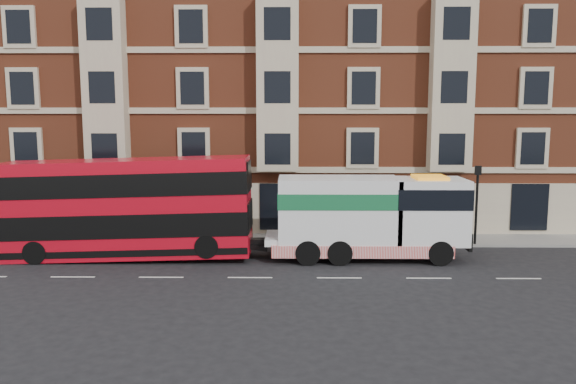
# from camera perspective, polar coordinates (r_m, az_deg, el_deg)

# --- Properties ---
(ground) EXTENTS (120.00, 120.00, 0.00)m
(ground) POSITION_cam_1_polar(r_m,az_deg,el_deg) (25.49, -3.87, -8.68)
(ground) COLOR black
(ground) RESTS_ON ground
(sidewalk) EXTENTS (90.00, 3.00, 0.15)m
(sidewalk) POSITION_cam_1_polar(r_m,az_deg,el_deg) (32.72, -2.83, -4.84)
(sidewalk) COLOR slate
(sidewalk) RESTS_ON ground
(victorian_terrace) EXTENTS (45.00, 12.00, 20.40)m
(victorian_terrace) POSITION_cam_1_polar(r_m,az_deg,el_deg) (39.50, -1.50, 11.91)
(victorian_terrace) COLOR brown
(victorian_terrace) RESTS_ON ground
(lamp_post_west) EXTENTS (0.35, 0.15, 4.35)m
(lamp_post_west) POSITION_cam_1_polar(r_m,az_deg,el_deg) (31.92, -13.82, -0.62)
(lamp_post_west) COLOR black
(lamp_post_west) RESTS_ON sidewalk
(lamp_post_east) EXTENTS (0.35, 0.15, 4.35)m
(lamp_post_east) POSITION_cam_1_polar(r_m,az_deg,el_deg) (32.48, 18.63, -0.66)
(lamp_post_east) COLOR black
(lamp_post_east) RESTS_ON sidewalk
(double_decker_bus) EXTENTS (12.43, 2.85, 5.03)m
(double_decker_bus) POSITION_cam_1_polar(r_m,az_deg,el_deg) (29.45, -16.06, -1.41)
(double_decker_bus) COLOR red
(double_decker_bus) RESTS_ON ground
(tow_truck) EXTENTS (9.96, 2.94, 4.15)m
(tow_truck) POSITION_cam_1_polar(r_m,az_deg,el_deg) (28.50, 7.92, -2.43)
(tow_truck) COLOR white
(tow_truck) RESTS_ON ground
(pedestrian) EXTENTS (0.68, 0.63, 1.57)m
(pedestrian) POSITION_cam_1_polar(r_m,az_deg,el_deg) (32.60, -16.44, -3.65)
(pedestrian) COLOR black
(pedestrian) RESTS_ON sidewalk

